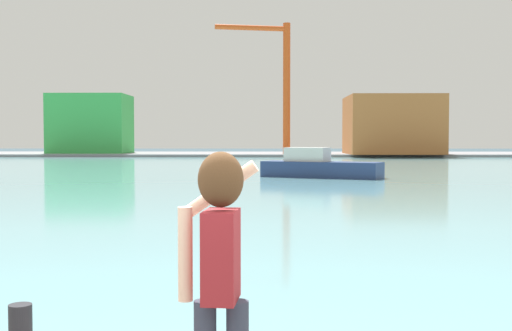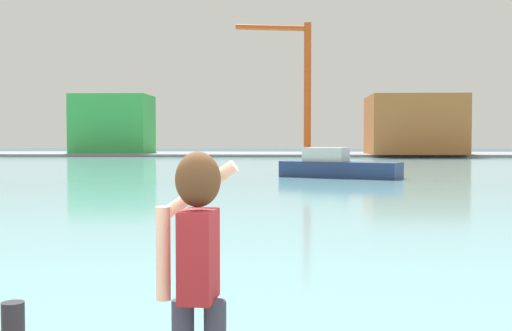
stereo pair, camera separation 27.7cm
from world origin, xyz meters
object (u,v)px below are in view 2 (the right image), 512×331
Objects in this scene: harbor_bollard at (13,328)px; warehouse_left at (113,124)px; boat_moored at (337,167)px; warehouse_right at (414,125)px; port_crane at (300,76)px; person_photographer at (197,261)px.

warehouse_left reaches higher than harbor_bollard.
boat_moored is 0.62× the size of warehouse_right.
port_crane is (-15.84, -1.66, 6.69)m from warehouse_right.
person_photographer is 94.61m from warehouse_left.
warehouse_right is (17.76, 86.01, 2.68)m from person_photographer.
person_photographer is at bearing -101.67° from warehouse_right.
warehouse_right is (43.73, -4.92, -0.29)m from warehouse_left.
person_photographer reaches higher than boat_moored.
boat_moored is at bearing -61.29° from warehouse_left.
warehouse_left is at bearing 143.85° from boat_moored.
harbor_bollard is 0.06× the size of boat_moored.
port_crane is at bearing -13.28° from warehouse_left.
warehouse_left is at bearing 105.12° from harbor_bollard.
warehouse_left reaches higher than person_photographer.
warehouse_right reaches higher than boat_moored.
harbor_bollard is at bearing 57.63° from person_photographer.
port_crane is (27.89, -6.58, 6.41)m from warehouse_left.
person_photographer is 0.16× the size of warehouse_left.
person_photographer is at bearing -74.06° from warehouse_left.
port_crane is (3.69, 83.01, 10.22)m from harbor_bollard.
boat_moored is 0.43× the size of port_crane.
warehouse_left reaches higher than warehouse_right.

